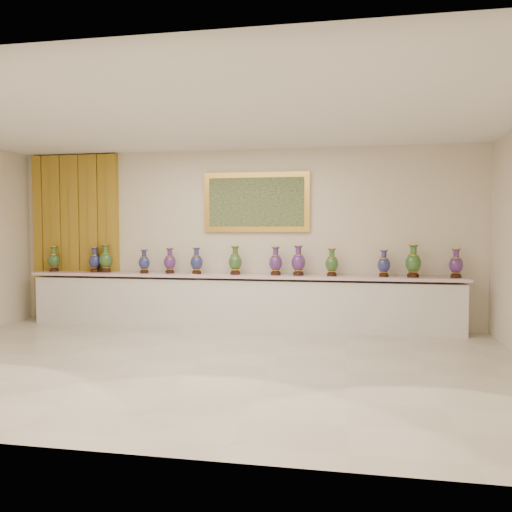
{
  "coord_description": "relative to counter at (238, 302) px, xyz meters",
  "views": [
    {
      "loc": [
        1.74,
        -5.85,
        1.64
      ],
      "look_at": [
        0.4,
        1.7,
        1.24
      ],
      "focal_mm": 35.0,
      "sensor_mm": 36.0,
      "label": 1
    }
  ],
  "objects": [
    {
      "name": "counter",
      "position": [
        0.0,
        0.0,
        0.0
      ],
      "size": [
        7.28,
        0.48,
        0.9
      ],
      "color": "white",
      "rests_on": "ground"
    },
    {
      "name": "vase_3",
      "position": [
        -1.64,
        -0.06,
        0.65
      ],
      "size": [
        0.22,
        0.22,
        0.41
      ],
      "rotation": [
        0.0,
        0.0,
        -0.19
      ],
      "color": "#32190E",
      "rests_on": "counter"
    },
    {
      "name": "vase_1",
      "position": [
        -2.59,
        0.02,
        0.66
      ],
      "size": [
        0.25,
        0.25,
        0.44
      ],
      "rotation": [
        0.0,
        0.0,
        0.26
      ],
      "color": "#32190E",
      "rests_on": "counter"
    },
    {
      "name": "vase_6",
      "position": [
        -0.04,
        -0.04,
        0.68
      ],
      "size": [
        0.25,
        0.25,
        0.48
      ],
      "rotation": [
        0.0,
        0.0,
        -0.14
      ],
      "color": "#32190E",
      "rests_on": "counter"
    },
    {
      "name": "vase_7",
      "position": [
        0.63,
        -0.02,
        0.67
      ],
      "size": [
        0.25,
        0.25,
        0.47
      ],
      "rotation": [
        0.0,
        0.0,
        0.15
      ],
      "color": "#32190E",
      "rests_on": "counter"
    },
    {
      "name": "vase_8",
      "position": [
        1.01,
        -0.03,
        0.68
      ],
      "size": [
        0.3,
        0.3,
        0.49
      ],
      "rotation": [
        0.0,
        0.0,
        -0.38
      ],
      "color": "#32190E",
      "rests_on": "counter"
    },
    {
      "name": "vase_9",
      "position": [
        1.55,
        -0.02,
        0.66
      ],
      "size": [
        0.23,
        0.23,
        0.45
      ],
      "rotation": [
        0.0,
        0.0,
        0.14
      ],
      "color": "#32190E",
      "rests_on": "counter"
    },
    {
      "name": "vase_11",
      "position": [
        2.8,
        -0.04,
        0.7
      ],
      "size": [
        0.29,
        0.29,
        0.52
      ],
      "rotation": [
        0.0,
        0.0,
        0.21
      ],
      "color": "#32190E",
      "rests_on": "counter"
    },
    {
      "name": "room",
      "position": [
        -2.5,
        0.17,
        1.16
      ],
      "size": [
        8.0,
        8.0,
        8.0
      ],
      "color": "beige",
      "rests_on": "ground"
    },
    {
      "name": "vase_5",
      "position": [
        -0.71,
        -0.04,
        0.66
      ],
      "size": [
        0.25,
        0.25,
        0.45
      ],
      "rotation": [
        0.0,
        0.0,
        0.23
      ],
      "color": "#32190E",
      "rests_on": "counter"
    },
    {
      "name": "vase_0",
      "position": [
        -3.38,
        0.02,
        0.67
      ],
      "size": [
        0.25,
        0.25,
        0.45
      ],
      "rotation": [
        0.0,
        0.0,
        -0.22
      ],
      "color": "#32190E",
      "rests_on": "counter"
    },
    {
      "name": "vase_10",
      "position": [
        2.36,
        -0.0,
        0.66
      ],
      "size": [
        0.23,
        0.23,
        0.43
      ],
      "rotation": [
        0.0,
        0.0,
        0.19
      ],
      "color": "#32190E",
      "rests_on": "counter"
    },
    {
      "name": "vase_2",
      "position": [
        -2.39,
        0.02,
        0.68
      ],
      "size": [
        0.24,
        0.24,
        0.49
      ],
      "rotation": [
        0.0,
        0.0,
        -0.06
      ],
      "color": "#32190E",
      "rests_on": "counter"
    },
    {
      "name": "vase_12",
      "position": [
        3.45,
        0.01,
        0.67
      ],
      "size": [
        0.23,
        0.23,
        0.46
      ],
      "rotation": [
        0.0,
        0.0,
        -0.11
      ],
      "color": "#32190E",
      "rests_on": "counter"
    },
    {
      "name": "vase_4",
      "position": [
        -1.19,
        -0.01,
        0.66
      ],
      "size": [
        0.23,
        0.23,
        0.44
      ],
      "rotation": [
        0.0,
        0.0,
        0.17
      ],
      "color": "#32190E",
      "rests_on": "counter"
    },
    {
      "name": "label_card",
      "position": [
        -0.73,
        -0.14,
        0.47
      ],
      "size": [
        0.1,
        0.06,
        0.0
      ],
      "primitive_type": "cube",
      "color": "white",
      "rests_on": "counter"
    },
    {
      "name": "ground",
      "position": [
        0.0,
        -2.27,
        -0.44
      ],
      "size": [
        8.0,
        8.0,
        0.0
      ],
      "primitive_type": "plane",
      "color": "beige",
      "rests_on": "ground"
    }
  ]
}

